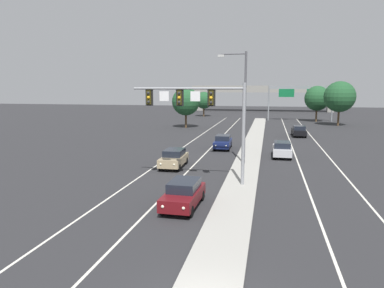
{
  "coord_description": "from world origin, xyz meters",
  "views": [
    {
      "loc": [
        1.89,
        -10.23,
        6.99
      ],
      "look_at": [
        -3.2,
        13.52,
        3.2
      ],
      "focal_mm": 33.73,
      "sensor_mm": 36.0,
      "label": 1
    }
  ],
  "objects_px": {
    "car_oncoming_darkred": "(184,194)",
    "tree_far_right_a": "(340,97)",
    "highway_sign_gantry": "(300,92)",
    "overhead_signal_mast": "(203,109)",
    "car_oncoming_navy": "(223,142)",
    "car_receding_black": "(299,131)",
    "tree_far_left_a": "(186,102)",
    "tree_far_left_c": "(204,100)",
    "car_oncoming_tan": "(174,158)",
    "tree_far_right_b": "(317,98)",
    "street_lamp_median": "(243,101)",
    "car_receding_silver": "(282,149)"
  },
  "relations": [
    {
      "from": "highway_sign_gantry",
      "to": "overhead_signal_mast",
      "type": "bearing_deg",
      "value": -101.3
    },
    {
      "from": "car_oncoming_tan",
      "to": "car_oncoming_navy",
      "type": "distance_m",
      "value": 11.04
    },
    {
      "from": "street_lamp_median",
      "to": "tree_far_left_c",
      "type": "bearing_deg",
      "value": 103.72
    },
    {
      "from": "tree_far_right_b",
      "to": "car_receding_black",
      "type": "bearing_deg",
      "value": -102.13
    },
    {
      "from": "street_lamp_median",
      "to": "car_oncoming_navy",
      "type": "xyz_separation_m",
      "value": [
        -2.76,
        8.39,
        -4.97
      ]
    },
    {
      "from": "car_oncoming_tan",
      "to": "car_oncoming_navy",
      "type": "relative_size",
      "value": 1.0
    },
    {
      "from": "car_oncoming_darkred",
      "to": "car_oncoming_tan",
      "type": "relative_size",
      "value": 1.0
    },
    {
      "from": "tree_far_right_a",
      "to": "tree_far_right_b",
      "type": "bearing_deg",
      "value": 111.38
    },
    {
      "from": "tree_far_left_c",
      "to": "tree_far_right_a",
      "type": "xyz_separation_m",
      "value": [
        28.42,
        -16.7,
        1.43
      ]
    },
    {
      "from": "tree_far_left_c",
      "to": "tree_far_right_a",
      "type": "height_order",
      "value": "tree_far_right_a"
    },
    {
      "from": "overhead_signal_mast",
      "to": "highway_sign_gantry",
      "type": "height_order",
      "value": "highway_sign_gantry"
    },
    {
      "from": "car_receding_black",
      "to": "tree_far_right_b",
      "type": "relative_size",
      "value": 0.61
    },
    {
      "from": "overhead_signal_mast",
      "to": "car_oncoming_darkred",
      "type": "distance_m",
      "value": 7.06
    },
    {
      "from": "tree_far_left_c",
      "to": "tree_far_right_b",
      "type": "relative_size",
      "value": 0.82
    },
    {
      "from": "overhead_signal_mast",
      "to": "car_oncoming_navy",
      "type": "distance_m",
      "value": 16.46
    },
    {
      "from": "car_oncoming_navy",
      "to": "street_lamp_median",
      "type": "bearing_deg",
      "value": -71.79
    },
    {
      "from": "car_receding_silver",
      "to": "highway_sign_gantry",
      "type": "height_order",
      "value": "highway_sign_gantry"
    },
    {
      "from": "tree_far_left_a",
      "to": "street_lamp_median",
      "type": "bearing_deg",
      "value": -67.7
    },
    {
      "from": "car_receding_black",
      "to": "tree_far_left_a",
      "type": "distance_m",
      "value": 20.58
    },
    {
      "from": "car_receding_black",
      "to": "highway_sign_gantry",
      "type": "relative_size",
      "value": 0.34
    },
    {
      "from": "overhead_signal_mast",
      "to": "car_receding_silver",
      "type": "bearing_deg",
      "value": 63.61
    },
    {
      "from": "street_lamp_median",
      "to": "car_oncoming_darkred",
      "type": "bearing_deg",
      "value": -100.86
    },
    {
      "from": "car_receding_silver",
      "to": "tree_far_right_b",
      "type": "xyz_separation_m",
      "value": [
        8.2,
        41.36,
        4.01
      ]
    },
    {
      "from": "overhead_signal_mast",
      "to": "tree_far_right_a",
      "type": "height_order",
      "value": "tree_far_right_a"
    },
    {
      "from": "street_lamp_median",
      "to": "highway_sign_gantry",
      "type": "relative_size",
      "value": 0.75
    },
    {
      "from": "car_oncoming_darkred",
      "to": "highway_sign_gantry",
      "type": "bearing_deg",
      "value": 79.5
    },
    {
      "from": "street_lamp_median",
      "to": "highway_sign_gantry",
      "type": "xyz_separation_m",
      "value": [
        8.68,
        47.25,
        0.37
      ]
    },
    {
      "from": "car_receding_silver",
      "to": "overhead_signal_mast",
      "type": "bearing_deg",
      "value": -116.39
    },
    {
      "from": "car_oncoming_tan",
      "to": "tree_far_right_b",
      "type": "relative_size",
      "value": 0.61
    },
    {
      "from": "car_oncoming_tan",
      "to": "tree_far_left_c",
      "type": "xyz_separation_m",
      "value": [
        -7.66,
        57.34,
        3.12
      ]
    },
    {
      "from": "tree_far_left_a",
      "to": "tree_far_right_b",
      "type": "xyz_separation_m",
      "value": [
        23.95,
        16.83,
        0.23
      ]
    },
    {
      "from": "street_lamp_median",
      "to": "highway_sign_gantry",
      "type": "height_order",
      "value": "street_lamp_median"
    },
    {
      "from": "car_receding_silver",
      "to": "car_oncoming_navy",
      "type": "bearing_deg",
      "value": 150.62
    },
    {
      "from": "car_receding_black",
      "to": "tree_far_right_a",
      "type": "height_order",
      "value": "tree_far_right_a"
    },
    {
      "from": "tree_far_right_b",
      "to": "highway_sign_gantry",
      "type": "bearing_deg",
      "value": 160.31
    },
    {
      "from": "car_oncoming_darkred",
      "to": "car_receding_black",
      "type": "xyz_separation_m",
      "value": [
        9.09,
        34.08,
        0.0
      ]
    },
    {
      "from": "overhead_signal_mast",
      "to": "tree_far_left_a",
      "type": "xyz_separation_m",
      "value": [
        -9.75,
        36.62,
        -0.92
      ]
    },
    {
      "from": "car_oncoming_navy",
      "to": "tree_far_right_b",
      "type": "bearing_deg",
      "value": 68.66
    },
    {
      "from": "car_oncoming_tan",
      "to": "tree_far_right_b",
      "type": "xyz_separation_m",
      "value": [
        17.76,
        48.3,
        4.01
      ]
    },
    {
      "from": "car_oncoming_darkred",
      "to": "tree_far_right_a",
      "type": "xyz_separation_m",
      "value": [
        17.39,
        51.06,
        4.55
      ]
    },
    {
      "from": "overhead_signal_mast",
      "to": "tree_far_left_a",
      "type": "height_order",
      "value": "overhead_signal_mast"
    },
    {
      "from": "tree_far_right_b",
      "to": "street_lamp_median",
      "type": "bearing_deg",
      "value": -104.55
    },
    {
      "from": "street_lamp_median",
      "to": "car_receding_black",
      "type": "xyz_separation_m",
      "value": [
        6.66,
        21.43,
        -4.97
      ]
    },
    {
      "from": "overhead_signal_mast",
      "to": "tree_far_right_a",
      "type": "bearing_deg",
      "value": 69.41
    },
    {
      "from": "overhead_signal_mast",
      "to": "tree_far_right_b",
      "type": "height_order",
      "value": "tree_far_right_b"
    },
    {
      "from": "highway_sign_gantry",
      "to": "car_receding_black",
      "type": "bearing_deg",
      "value": -94.46
    },
    {
      "from": "overhead_signal_mast",
      "to": "car_receding_black",
      "type": "height_order",
      "value": "overhead_signal_mast"
    },
    {
      "from": "car_oncoming_darkred",
      "to": "tree_far_right_a",
      "type": "bearing_deg",
      "value": 71.2
    },
    {
      "from": "tree_far_left_a",
      "to": "car_receding_silver",
      "type": "bearing_deg",
      "value": -57.29
    },
    {
      "from": "tree_far_right_a",
      "to": "tree_far_right_b",
      "type": "height_order",
      "value": "tree_far_right_a"
    }
  ]
}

